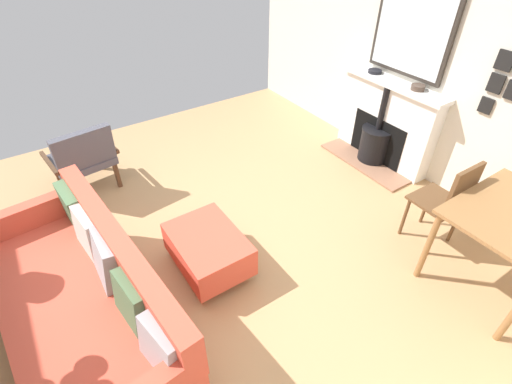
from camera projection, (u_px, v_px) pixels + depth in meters
ground_plane at (181, 249)px, 3.55m from camera, size 5.92×5.39×0.01m
wall_left at (420, 45)px, 3.97m from camera, size 0.12×5.39×2.82m
fireplace at (383, 127)px, 4.52m from camera, size 0.54×1.36×1.02m
mirror_over_mantel at (413, 30)px, 3.88m from camera, size 0.04×0.94×0.95m
mantel_bowl_near at (375, 71)px, 4.36m from camera, size 0.16×0.16×0.04m
mantel_bowl_far at (418, 87)px, 3.96m from camera, size 0.15×0.15×0.05m
sofa at (87, 298)px, 2.70m from camera, size 1.10×2.16×0.81m
ottoman at (208, 249)px, 3.23m from camera, size 0.54×0.74×0.38m
armchair_accent at (83, 156)px, 4.00m from camera, size 0.74×0.66×0.82m
dining_chair_near_fireplace at (448, 199)px, 3.28m from camera, size 0.41×0.41×0.92m
photo_gallery_row at (505, 81)px, 3.33m from camera, size 0.02×0.32×0.59m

